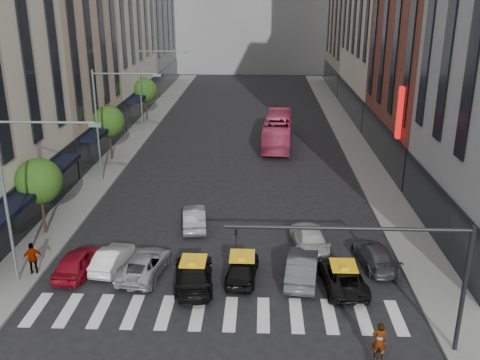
# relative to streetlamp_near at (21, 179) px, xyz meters

# --- Properties ---
(ground) EXTENTS (160.00, 160.00, 0.00)m
(ground) POSITION_rel_streetlamp_near_xyz_m (10.04, -4.00, -5.90)
(ground) COLOR black
(ground) RESTS_ON ground
(sidewalk_left) EXTENTS (3.00, 96.00, 0.15)m
(sidewalk_left) POSITION_rel_streetlamp_near_xyz_m (-1.46, 26.00, -5.83)
(sidewalk_left) COLOR slate
(sidewalk_left) RESTS_ON ground
(sidewalk_right) EXTENTS (3.00, 96.00, 0.15)m
(sidewalk_right) POSITION_rel_streetlamp_near_xyz_m (21.54, 26.00, -5.83)
(sidewalk_right) COLOR slate
(sidewalk_right) RESTS_ON ground
(building_left_b) EXTENTS (8.00, 16.00, 24.00)m
(building_left_b) POSITION_rel_streetlamp_near_xyz_m (-6.96, 24.00, 6.10)
(building_left_b) COLOR tan
(building_left_b) RESTS_ON ground
(building_right_b) EXTENTS (8.00, 18.00, 26.00)m
(building_right_b) POSITION_rel_streetlamp_near_xyz_m (27.04, 23.00, 7.10)
(building_right_b) COLOR brown
(building_right_b) RESTS_ON ground
(tree_near) EXTENTS (2.88, 2.88, 4.95)m
(tree_near) POSITION_rel_streetlamp_near_xyz_m (-1.76, 6.00, -2.25)
(tree_near) COLOR black
(tree_near) RESTS_ON sidewalk_left
(tree_mid) EXTENTS (2.88, 2.88, 4.95)m
(tree_mid) POSITION_rel_streetlamp_near_xyz_m (-1.76, 22.00, -2.25)
(tree_mid) COLOR black
(tree_mid) RESTS_ON sidewalk_left
(tree_far) EXTENTS (2.88, 2.88, 4.95)m
(tree_far) POSITION_rel_streetlamp_near_xyz_m (-1.76, 38.00, -2.25)
(tree_far) COLOR black
(tree_far) RESTS_ON sidewalk_left
(streetlamp_near) EXTENTS (5.38, 0.25, 9.00)m
(streetlamp_near) POSITION_rel_streetlamp_near_xyz_m (0.00, 0.00, 0.00)
(streetlamp_near) COLOR gray
(streetlamp_near) RESTS_ON sidewalk_left
(streetlamp_mid) EXTENTS (5.38, 0.25, 9.00)m
(streetlamp_mid) POSITION_rel_streetlamp_near_xyz_m (0.00, 16.00, 0.00)
(streetlamp_mid) COLOR gray
(streetlamp_mid) RESTS_ON sidewalk_left
(streetlamp_far) EXTENTS (5.38, 0.25, 9.00)m
(streetlamp_far) POSITION_rel_streetlamp_near_xyz_m (0.00, 32.00, 0.00)
(streetlamp_far) COLOR gray
(streetlamp_far) RESTS_ON sidewalk_left
(traffic_signal) EXTENTS (10.10, 0.20, 6.00)m
(traffic_signal) POSITION_rel_streetlamp_near_xyz_m (17.74, -5.00, -1.43)
(traffic_signal) COLOR black
(traffic_signal) RESTS_ON ground
(liberty_sign) EXTENTS (0.30, 0.70, 4.00)m
(liberty_sign) POSITION_rel_streetlamp_near_xyz_m (22.64, 16.00, 0.10)
(liberty_sign) COLOR red
(liberty_sign) RESTS_ON ground
(car_red) EXTENTS (1.94, 4.18, 1.39)m
(car_red) POSITION_rel_streetlamp_near_xyz_m (1.97, 1.14, -5.21)
(car_red) COLOR maroon
(car_red) RESTS_ON ground
(car_white_front) EXTENTS (1.80, 3.90, 1.24)m
(car_white_front) POSITION_rel_streetlamp_near_xyz_m (3.73, 1.80, -5.28)
(car_white_front) COLOR silver
(car_white_front) RESTS_ON ground
(car_silver) EXTENTS (2.73, 4.85, 1.28)m
(car_silver) POSITION_rel_streetlamp_near_xyz_m (5.70, 1.14, -5.26)
(car_silver) COLOR #ABABB0
(car_silver) RESTS_ON ground
(taxi_left) EXTENTS (2.54, 5.10, 1.43)m
(taxi_left) POSITION_rel_streetlamp_near_xyz_m (8.55, 0.13, -5.19)
(taxi_left) COLOR black
(taxi_left) RESTS_ON ground
(taxi_center) EXTENTS (1.91, 4.10, 1.36)m
(taxi_center) POSITION_rel_streetlamp_near_xyz_m (11.09, 0.88, -5.23)
(taxi_center) COLOR black
(taxi_center) RESTS_ON ground
(car_grey_mid) EXTENTS (2.19, 4.73, 1.50)m
(car_grey_mid) POSITION_rel_streetlamp_near_xyz_m (14.34, 0.97, -5.15)
(car_grey_mid) COLOR #414349
(car_grey_mid) RESTS_ON ground
(taxi_right) EXTENTS (2.36, 4.63, 1.25)m
(taxi_right) POSITION_rel_streetlamp_near_xyz_m (16.43, 0.25, -5.28)
(taxi_right) COLOR black
(taxi_right) RESTS_ON ground
(car_grey_curb) EXTENTS (2.37, 4.59, 1.27)m
(car_grey_curb) POSITION_rel_streetlamp_near_xyz_m (18.61, 2.71, -5.27)
(car_grey_curb) COLOR #3A3C41
(car_grey_curb) RESTS_ON ground
(car_row2_left) EXTENTS (1.99, 4.32, 1.37)m
(car_row2_left) POSITION_rel_streetlamp_near_xyz_m (7.68, 7.53, -5.22)
(car_row2_left) COLOR #A9A8AD
(car_row2_left) RESTS_ON ground
(car_row2_right) EXTENTS (2.32, 4.95, 1.40)m
(car_row2_right) POSITION_rel_streetlamp_near_xyz_m (15.01, 4.81, -5.21)
(car_row2_right) COLOR silver
(car_row2_right) RESTS_ON ground
(bus) EXTENTS (3.33, 11.32, 3.11)m
(bus) POSITION_rel_streetlamp_near_xyz_m (13.72, 27.84, -4.35)
(bus) COLOR #BF385E
(bus) RESTS_ON ground
(motorcycle) EXTENTS (1.01, 1.89, 0.94)m
(motorcycle) POSITION_rel_streetlamp_near_xyz_m (17.04, -5.87, -5.43)
(motorcycle) COLOR #232325
(motorcycle) RESTS_ON ground
(rider) EXTENTS (0.70, 0.53, 1.70)m
(rider) POSITION_rel_streetlamp_near_xyz_m (17.04, -5.87, -4.11)
(rider) COLOR gray
(rider) RESTS_ON motorcycle
(pedestrian_far) EXTENTS (1.15, 0.81, 1.81)m
(pedestrian_far) POSITION_rel_streetlamp_near_xyz_m (-0.36, 0.81, -4.85)
(pedestrian_far) COLOR gray
(pedestrian_far) RESTS_ON sidewalk_left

